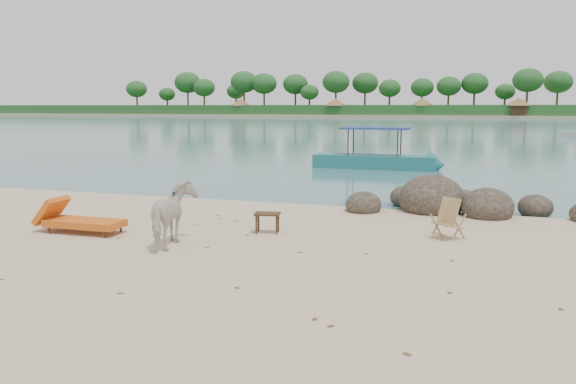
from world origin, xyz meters
name	(u,v)px	position (x,y,z in m)	size (l,w,h in m)	color
water	(451,123)	(0.00, 90.00, 0.00)	(400.00, 400.00, 0.00)	#336767
far_shore	(460,115)	(0.00, 170.00, 0.00)	(420.00, 90.00, 1.40)	tan
far_scenery	(458,105)	(0.03, 136.70, 3.14)	(420.00, 18.00, 9.50)	#1E4C1E
boulders	(451,203)	(2.70, 6.16, 0.24)	(6.29, 2.84, 1.30)	#2B261D
cow	(174,216)	(-2.40, 0.60, 0.63)	(0.68, 1.48, 1.25)	beige
side_table	(267,224)	(-1.04, 2.26, 0.22)	(0.55, 0.35, 0.44)	#312013
lounge_chair	(85,220)	(-4.85, 1.06, 0.32)	(2.15, 0.75, 0.64)	orange
deck_chair	(448,221)	(2.73, 2.90, 0.42)	(0.53, 0.59, 0.83)	tan
boat_near	(375,134)	(-1.03, 16.61, 1.51)	(6.21, 1.40, 3.03)	#1F686B
dead_leaves	(264,260)	(-0.36, 0.25, 0.01)	(8.44, 6.84, 0.00)	brown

